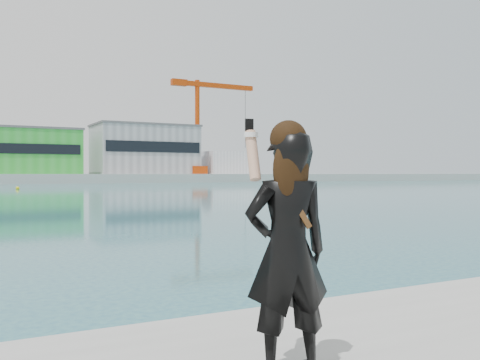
# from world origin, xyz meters

# --- Properties ---
(warehouse_green) EXTENTS (30.60, 16.36, 10.50)m
(warehouse_green) POSITION_xyz_m (8.00, 127.98, 7.26)
(warehouse_green) COLOR green
(warehouse_green) RESTS_ON far_quay
(warehouse_grey_right) EXTENTS (25.50, 15.35, 12.50)m
(warehouse_grey_right) POSITION_xyz_m (40.00, 127.98, 8.26)
(warehouse_grey_right) COLOR gray
(warehouse_grey_right) RESTS_ON far_quay
(ancillary_shed) EXTENTS (12.00, 10.00, 6.00)m
(ancillary_shed) POSITION_xyz_m (62.00, 126.00, 5.00)
(ancillary_shed) COLOR silver
(ancillary_shed) RESTS_ON far_quay
(dock_crane) EXTENTS (23.00, 4.00, 24.00)m
(dock_crane) POSITION_xyz_m (53.20, 122.00, 15.07)
(dock_crane) COLOR #C23B0B
(dock_crane) RESTS_ON far_quay
(flagpole_right) EXTENTS (1.28, 0.16, 8.00)m
(flagpole_right) POSITION_xyz_m (22.09, 121.00, 6.54)
(flagpole_right) COLOR silver
(flagpole_right) RESTS_ON far_quay
(buoy_near) EXTENTS (0.50, 0.50, 0.50)m
(buoy_near) POSITION_xyz_m (4.65, 74.15, 0.00)
(buoy_near) COLOR yellow
(buoy_near) RESTS_ON ground
(woman) EXTENTS (0.68, 0.51, 1.79)m
(woman) POSITION_xyz_m (-0.76, -0.68, 1.70)
(woman) COLOR black
(woman) RESTS_ON near_quay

